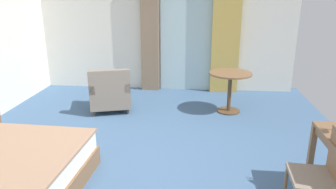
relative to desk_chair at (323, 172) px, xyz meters
name	(u,v)px	position (x,y,z in m)	size (l,w,h in m)	color
ground	(133,173)	(-1.95, 0.68, -0.55)	(6.03, 7.63, 0.10)	#426084
wall_back	(164,25)	(-1.95, 4.23, 0.93)	(5.63, 0.12, 2.84)	white
balcony_glass_door	(188,33)	(-1.43, 4.15, 0.76)	(1.17, 0.02, 2.50)	silver
curtain_panel_left	(150,29)	(-2.23, 4.05, 0.86)	(0.38, 0.10, 2.70)	#897056
curtain_panel_right	(226,29)	(-0.62, 4.05, 0.86)	(0.58, 0.10, 2.70)	tan
desk_chair	(323,172)	(0.00, 0.00, 0.00)	(0.44, 0.48, 0.89)	gray
armchair_by_window	(110,93)	(-2.77, 2.69, -0.16)	(0.90, 0.93, 0.82)	gray
round_cafe_table	(230,83)	(-0.61, 2.82, 0.05)	(0.75, 0.75, 0.73)	brown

